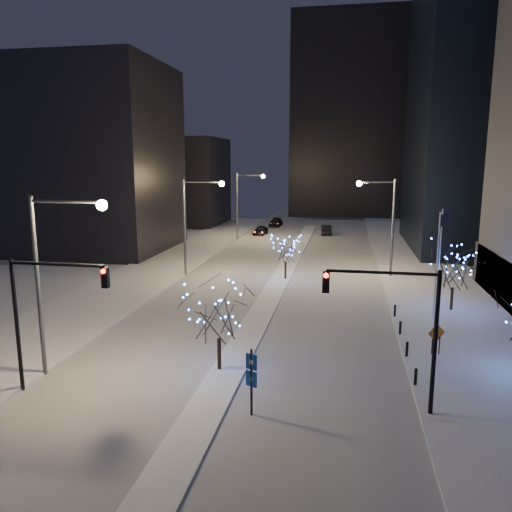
% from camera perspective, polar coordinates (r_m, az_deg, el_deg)
% --- Properties ---
extents(ground, '(160.00, 160.00, 0.00)m').
position_cam_1_polar(ground, '(25.47, -5.51, -16.77)').
color(ground, silver).
rests_on(ground, ground).
extents(road, '(20.00, 130.00, 0.02)m').
position_cam_1_polar(road, '(58.23, 3.85, -0.88)').
color(road, '#B4B9C4').
rests_on(road, ground).
extents(median, '(2.00, 80.00, 0.15)m').
position_cam_1_polar(median, '(53.37, 3.25, -1.88)').
color(median, white).
rests_on(median, ground).
extents(east_sidewalk, '(10.00, 90.00, 0.15)m').
position_cam_1_polar(east_sidewalk, '(44.15, 21.33, -5.32)').
color(east_sidewalk, white).
rests_on(east_sidewalk, ground).
extents(west_sidewalk, '(8.00, 90.00, 0.15)m').
position_cam_1_polar(west_sidewalk, '(47.82, -15.24, -3.75)').
color(west_sidewalk, white).
rests_on(west_sidewalk, ground).
extents(filler_west_near, '(22.00, 18.00, 24.00)m').
position_cam_1_polar(filler_west_near, '(70.59, -19.12, 10.40)').
color(filler_west_near, black).
rests_on(filler_west_near, ground).
extents(filler_west_far, '(18.00, 16.00, 16.00)m').
position_cam_1_polar(filler_west_far, '(97.29, -9.22, 8.43)').
color(filler_west_far, black).
rests_on(filler_west_far, ground).
extents(horizon_block, '(24.00, 14.00, 42.00)m').
position_cam_1_polar(horizon_block, '(114.06, 10.47, 15.26)').
color(horizon_block, black).
rests_on(horizon_block, ground).
extents(street_lamp_w_near, '(4.40, 0.56, 10.00)m').
position_cam_1_polar(street_lamp_w_near, '(28.66, -22.09, -0.59)').
color(street_lamp_w_near, '#595E66').
rests_on(street_lamp_w_near, ground).
extents(street_lamp_w_mid, '(4.40, 0.56, 10.00)m').
position_cam_1_polar(street_lamp_w_mid, '(51.29, -7.09, 4.82)').
color(street_lamp_w_mid, '#595E66').
rests_on(street_lamp_w_mid, ground).
extents(street_lamp_w_far, '(4.40, 0.56, 10.00)m').
position_cam_1_polar(street_lamp_w_far, '(75.43, -1.41, 6.78)').
color(street_lamp_w_far, '#595E66').
rests_on(street_lamp_w_far, ground).
extents(street_lamp_east, '(3.90, 0.56, 10.00)m').
position_cam_1_polar(street_lamp_east, '(52.09, 14.43, 4.60)').
color(street_lamp_east, '#595E66').
rests_on(street_lamp_east, ground).
extents(traffic_signal_west, '(5.26, 0.43, 7.00)m').
position_cam_1_polar(traffic_signal_west, '(27.14, -23.18, -5.05)').
color(traffic_signal_west, black).
rests_on(traffic_signal_west, ground).
extents(traffic_signal_east, '(5.26, 0.43, 7.00)m').
position_cam_1_polar(traffic_signal_east, '(23.88, 16.24, -6.70)').
color(traffic_signal_east, black).
rests_on(traffic_signal_east, ground).
extents(flagpoles, '(1.35, 2.60, 8.00)m').
position_cam_1_polar(flagpoles, '(40.18, 20.23, 0.14)').
color(flagpoles, silver).
rests_on(flagpoles, east_sidewalk).
extents(bollards, '(0.16, 12.16, 0.90)m').
position_cam_1_polar(bollards, '(33.82, 16.49, -8.95)').
color(bollards, black).
rests_on(bollards, east_sidewalk).
extents(car_near, '(2.17, 4.45, 1.46)m').
position_cam_1_polar(car_near, '(80.92, 0.52, 2.95)').
color(car_near, black).
rests_on(car_near, ground).
extents(car_mid, '(1.84, 4.78, 1.56)m').
position_cam_1_polar(car_mid, '(82.16, 8.05, 3.00)').
color(car_mid, black).
rests_on(car_mid, ground).
extents(car_far, '(2.20, 5.06, 1.45)m').
position_cam_1_polar(car_far, '(91.61, 2.28, 3.86)').
color(car_far, black).
rests_on(car_far, ground).
extents(holiday_tree_median_near, '(5.07, 5.07, 5.35)m').
position_cam_1_polar(holiday_tree_median_near, '(27.97, -4.30, -6.27)').
color(holiday_tree_median_near, black).
rests_on(holiday_tree_median_near, median).
extents(holiday_tree_median_far, '(3.85, 3.85, 4.48)m').
position_cam_1_polar(holiday_tree_median_far, '(49.70, 3.42, 0.76)').
color(holiday_tree_median_far, black).
rests_on(holiday_tree_median_far, median).
extents(holiday_tree_plaza_far, '(5.45, 5.45, 5.34)m').
position_cam_1_polar(holiday_tree_plaza_far, '(42.02, 21.70, -1.24)').
color(holiday_tree_plaza_far, black).
rests_on(holiday_tree_plaza_far, east_sidewalk).
extents(wayfinding_sign, '(0.56, 0.31, 3.28)m').
position_cam_1_polar(wayfinding_sign, '(23.75, -0.53, -13.46)').
color(wayfinding_sign, black).
rests_on(wayfinding_sign, ground).
extents(construction_sign, '(1.09, 0.53, 1.94)m').
position_cam_1_polar(construction_sign, '(32.58, 19.91, -8.58)').
color(construction_sign, black).
rests_on(construction_sign, east_sidewalk).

